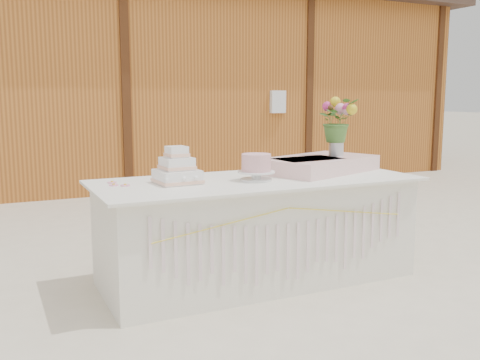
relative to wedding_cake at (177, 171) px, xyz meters
name	(u,v)px	position (x,y,z in m)	size (l,w,h in m)	color
ground	(257,279)	(0.60, -0.06, -0.86)	(80.00, 80.00, 0.00)	beige
barn	(97,79)	(0.59, 5.94, 0.82)	(12.60, 4.60, 3.30)	#AB6424
cake_table	(257,229)	(0.60, -0.06, -0.47)	(2.40, 1.00, 0.77)	silver
wedding_cake	(177,171)	(0.00, 0.00, 0.00)	(0.31, 0.31, 0.26)	white
pink_cake_stand	(256,166)	(0.56, -0.13, 0.02)	(0.27, 0.27, 0.19)	white
satin_runner	(319,164)	(1.23, 0.07, -0.03)	(0.95, 0.55, 0.12)	#FFD2CD
flower_vase	(336,146)	(1.39, 0.06, 0.11)	(0.12, 0.12, 0.16)	silver
bouquet	(337,114)	(1.39, 0.06, 0.37)	(0.32, 0.28, 0.35)	#44712D
loose_flowers	(121,185)	(-0.38, 0.06, -0.08)	(0.13, 0.32, 0.02)	pink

